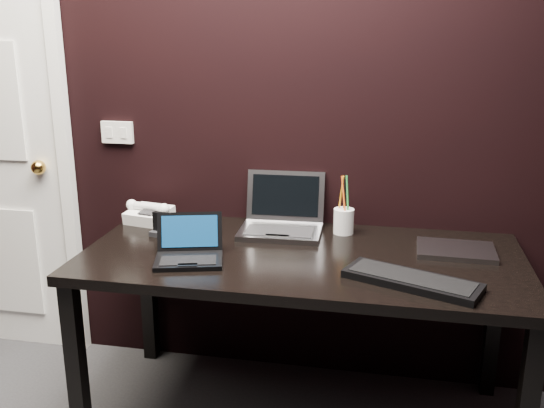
% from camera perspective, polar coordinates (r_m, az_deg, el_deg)
% --- Properties ---
extents(wall_back, '(4.00, 0.00, 4.00)m').
position_cam_1_polar(wall_back, '(2.67, -2.21, 10.18)').
color(wall_back, black).
rests_on(wall_back, ground).
extents(wall_switch, '(0.15, 0.02, 0.10)m').
position_cam_1_polar(wall_switch, '(2.89, -14.35, 6.55)').
color(wall_switch, silver).
rests_on(wall_switch, wall_back).
extents(desk, '(1.70, 0.80, 0.74)m').
position_cam_1_polar(desk, '(2.39, 2.77, -6.40)').
color(desk, black).
rests_on(desk, ground).
extents(netbook, '(0.30, 0.28, 0.16)m').
position_cam_1_polar(netbook, '(2.30, -7.82, -4.49)').
color(netbook, black).
rests_on(netbook, desk).
extents(silver_laptop, '(0.35, 0.32, 0.24)m').
position_cam_1_polar(silver_laptop, '(2.59, 0.92, -1.65)').
color(silver_laptop, gray).
rests_on(silver_laptop, desk).
extents(ext_keyboard, '(0.49, 0.32, 0.03)m').
position_cam_1_polar(ext_keyboard, '(2.14, 13.02, -7.00)').
color(ext_keyboard, black).
rests_on(ext_keyboard, desk).
extents(closed_laptop, '(0.30, 0.22, 0.02)m').
position_cam_1_polar(closed_laptop, '(2.47, 16.92, -4.19)').
color(closed_laptop, '#97989D').
rests_on(closed_laptop, desk).
extents(desk_phone, '(0.22, 0.20, 0.11)m').
position_cam_1_polar(desk_phone, '(2.77, -11.50, -0.92)').
color(desk_phone, white).
rests_on(desk_phone, desk).
extents(mobile_phone, '(0.07, 0.06, 0.10)m').
position_cam_1_polar(mobile_phone, '(2.59, -10.63, -2.12)').
color(mobile_phone, black).
rests_on(mobile_phone, desk).
extents(pen_cup, '(0.11, 0.11, 0.25)m').
position_cam_1_polar(pen_cup, '(2.59, 6.76, -1.50)').
color(pen_cup, silver).
rests_on(pen_cup, desk).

